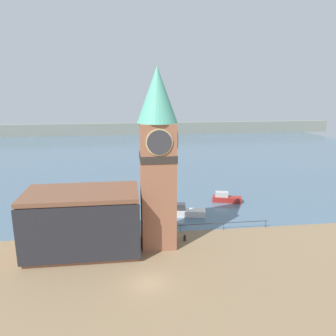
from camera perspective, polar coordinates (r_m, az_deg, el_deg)
The scene contains 9 objects.
ground_plane at distance 36.10m, azimuth -3.44°, elevation -19.40°, with size 160.00×160.00×0.00m, color #846B4C.
water at distance 104.11m, azimuth -6.17°, elevation 2.79°, with size 160.00×120.00×0.00m.
far_shoreline at distance 143.26m, azimuth -6.56°, elevation 6.80°, with size 180.00×3.00×5.00m.
pier_railing at distance 47.87m, azimuth 9.67°, elevation -9.51°, with size 13.13×0.08×1.09m.
clock_tower at distance 39.85m, azimuth -1.81°, elevation 2.28°, with size 4.84×4.84×22.22m.
pier_building at distance 41.74m, azimuth -14.59°, elevation -9.03°, with size 13.64×7.66×7.72m.
boat_near at distance 52.33m, azimuth 2.40°, elevation -7.52°, with size 7.04×2.91×1.99m.
boat_far at distance 59.28m, azimuth 10.02°, elevation -5.19°, with size 5.34×2.95×1.81m.
mooring_bollard_near at distance 44.43m, azimuth 2.94°, elevation -11.99°, with size 0.36×0.36×0.80m.
Camera 1 is at (-1.80, -30.16, 19.76)m, focal length 35.00 mm.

